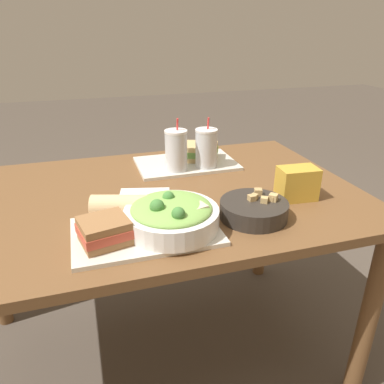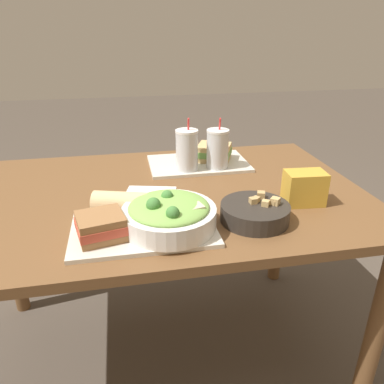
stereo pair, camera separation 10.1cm
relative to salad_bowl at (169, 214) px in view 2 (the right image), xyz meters
name	(u,v)px [view 2 (the right image)]	position (x,y,z in m)	size (l,w,h in m)	color
ground_plane	(165,349)	(0.00, 0.26, -0.77)	(12.00, 12.00, 0.00)	#4C4238
dining_table	(160,216)	(0.00, 0.26, -0.14)	(1.38, 0.88, 0.72)	brown
tray_near	(144,229)	(-0.07, 0.01, -0.05)	(0.39, 0.25, 0.01)	beige
tray_far	(198,164)	(0.19, 0.50, -0.05)	(0.39, 0.25, 0.01)	beige
salad_bowl	(169,214)	(0.00, 0.00, 0.00)	(0.26, 0.26, 0.10)	white
soup_bowl	(255,212)	(0.25, 0.01, -0.02)	(0.20, 0.20, 0.07)	#2D2823
sandwich_near	(101,226)	(-0.18, -0.02, -0.01)	(0.14, 0.13, 0.06)	olive
baguette_near	(124,204)	(-0.12, 0.10, 0.00)	(0.18, 0.12, 0.07)	#DBBC84
sandwich_far	(214,152)	(0.25, 0.51, -0.01)	(0.17, 0.16, 0.06)	tan
drink_cup_dark	(187,151)	(0.13, 0.43, 0.03)	(0.08, 0.08, 0.20)	silver
drink_cup_red	(217,150)	(0.25, 0.43, 0.03)	(0.08, 0.08, 0.19)	silver
chip_bag	(304,188)	(0.44, 0.09, 0.00)	(0.13, 0.09, 0.11)	gold
napkin_folded	(150,193)	(-0.03, 0.25, -0.05)	(0.19, 0.15, 0.00)	white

